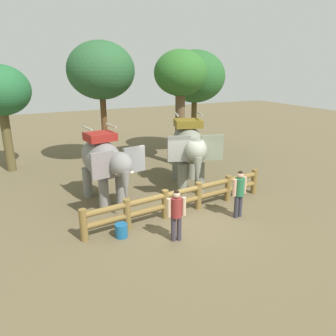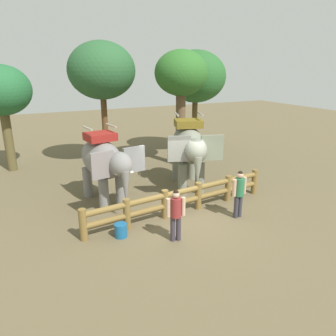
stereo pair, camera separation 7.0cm
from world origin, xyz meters
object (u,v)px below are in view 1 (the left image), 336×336
(tourist_man_in_blue, at_px, (176,212))
(feed_bucket, at_px, (121,230))
(tree_far_left, at_px, (101,71))
(log_fence, at_px, (182,198))
(elephant_center, at_px, (189,147))
(elephant_near_left, at_px, (104,162))
(tree_far_right, at_px, (0,92))
(tourist_woman_in_black, at_px, (239,191))
(tree_deep_back, at_px, (180,76))
(tree_back_center, at_px, (195,77))

(tourist_man_in_blue, xyz_separation_m, feed_bucket, (-1.46, 0.95, -0.75))
(tree_far_left, relative_size, feed_bucket, 14.36)
(log_fence, xyz_separation_m, elephant_center, (1.47, 2.15, 1.24))
(elephant_near_left, bearing_deg, tree_far_right, 117.59)
(tourist_man_in_blue, relative_size, tree_far_right, 0.32)
(log_fence, relative_size, tourist_man_in_blue, 4.49)
(log_fence, relative_size, tree_far_right, 1.43)
(log_fence, xyz_separation_m, tourist_woman_in_black, (1.63, -1.15, 0.40))
(elephant_center, relative_size, tree_far_right, 0.74)
(log_fence, relative_size, elephant_near_left, 2.09)
(tourist_woman_in_black, relative_size, tourist_man_in_blue, 1.04)
(elephant_near_left, distance_m, tree_deep_back, 6.67)
(tree_deep_back, bearing_deg, tree_back_center, 43.70)
(log_fence, height_order, tree_deep_back, tree_deep_back)
(tourist_woman_in_black, xyz_separation_m, tree_far_left, (-2.46, 8.24, 3.91))
(tree_back_center, height_order, feed_bucket, tree_back_center)
(tree_far_right, height_order, tree_deep_back, tree_deep_back)
(elephant_center, distance_m, tree_far_left, 6.26)
(tree_far_right, distance_m, tree_deep_back, 8.80)
(tree_far_left, height_order, feed_bucket, tree_far_left)
(tree_far_left, height_order, tree_back_center, tree_far_left)
(elephant_center, height_order, tree_deep_back, tree_deep_back)
(log_fence, relative_size, tree_back_center, 1.24)
(elephant_center, bearing_deg, tourist_man_in_blue, -124.28)
(tourist_man_in_blue, height_order, feed_bucket, tourist_man_in_blue)
(tree_far_left, bearing_deg, feed_bucket, -102.56)
(elephant_near_left, relative_size, tree_back_center, 0.59)
(tree_far_right, bearing_deg, tree_back_center, -6.02)
(elephant_center, height_order, tourist_man_in_blue, elephant_center)
(tourist_man_in_blue, bearing_deg, tree_back_center, 56.65)
(log_fence, relative_size, elephant_center, 1.93)
(log_fence, distance_m, tourist_woman_in_black, 2.04)
(tree_far_left, xyz_separation_m, tree_far_right, (-4.67, 1.23, -0.94))
(tree_back_center, distance_m, tree_far_right, 10.30)
(tourist_man_in_blue, relative_size, tree_back_center, 0.28)
(elephant_center, relative_size, tourist_woman_in_black, 2.24)
(tourist_woman_in_black, distance_m, tree_back_center, 9.62)
(tourist_man_in_blue, height_order, tree_back_center, tree_back_center)
(elephant_near_left, xyz_separation_m, tree_far_left, (1.42, 4.99, 3.21))
(tourist_man_in_blue, bearing_deg, tourist_woman_in_black, 9.54)
(tree_far_right, height_order, feed_bucket, tree_far_right)
(feed_bucket, bearing_deg, tree_back_center, 47.32)
(tree_far_left, distance_m, feed_bucket, 9.22)
(tourist_man_in_blue, bearing_deg, log_fence, 55.84)
(tree_deep_back, distance_m, feed_bucket, 9.18)
(log_fence, xyz_separation_m, tree_deep_back, (2.76, 5.36, 4.06))
(elephant_near_left, bearing_deg, log_fence, -43.02)
(tourist_man_in_blue, relative_size, tree_deep_back, 0.28)
(elephant_near_left, height_order, elephant_center, elephant_center)
(tree_back_center, bearing_deg, elephant_near_left, -143.64)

